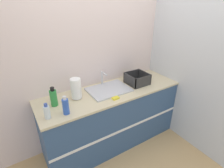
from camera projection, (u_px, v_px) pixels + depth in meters
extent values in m
plane|color=tan|center=(123.00, 153.00, 2.66)|extent=(12.00, 12.00, 0.00)
cube|color=silver|center=(99.00, 59.00, 2.60)|extent=(4.47, 0.06, 2.60)
cube|color=silver|center=(167.00, 54.00, 2.84)|extent=(0.06, 2.65, 2.60)
cube|color=#33517A|center=(111.00, 118.00, 2.71)|extent=(2.07, 0.65, 0.90)
cube|color=white|center=(123.00, 129.00, 2.46)|extent=(2.07, 0.01, 0.04)
cube|color=beige|center=(111.00, 91.00, 2.50)|extent=(2.09, 0.67, 0.03)
cube|color=silver|center=(109.00, 90.00, 2.50)|extent=(0.58, 0.43, 0.02)
cylinder|color=silver|center=(102.00, 78.00, 2.60)|extent=(0.02, 0.02, 0.20)
cylinder|color=silver|center=(104.00, 74.00, 2.50)|extent=(0.02, 0.15, 0.02)
cylinder|color=#4C4C51|center=(77.00, 98.00, 2.30)|extent=(0.10, 0.10, 0.01)
cylinder|color=white|center=(76.00, 88.00, 2.24)|extent=(0.13, 0.13, 0.27)
cube|color=#2D2D2D|center=(137.00, 83.00, 2.70)|extent=(0.30, 0.30, 0.01)
cube|color=#2D2D2D|center=(143.00, 82.00, 2.56)|extent=(0.30, 0.01, 0.15)
cube|color=#2D2D2D|center=(131.00, 75.00, 2.78)|extent=(0.30, 0.01, 0.15)
cube|color=#2D2D2D|center=(130.00, 80.00, 2.60)|extent=(0.01, 0.30, 0.15)
cube|color=#2D2D2D|center=(144.00, 76.00, 2.74)|extent=(0.01, 0.30, 0.15)
cylinder|color=#2D8C3D|center=(54.00, 98.00, 2.11)|extent=(0.08, 0.08, 0.20)
cylinder|color=black|center=(52.00, 89.00, 2.05)|extent=(0.05, 0.05, 0.04)
cylinder|color=silver|center=(47.00, 112.00, 1.89)|extent=(0.07, 0.07, 0.15)
cylinder|color=#334C9E|center=(46.00, 105.00, 1.85)|extent=(0.04, 0.04, 0.03)
cylinder|color=#2D56B7|center=(66.00, 107.00, 1.96)|extent=(0.07, 0.07, 0.19)
cylinder|color=silver|center=(65.00, 98.00, 1.91)|extent=(0.04, 0.04, 0.04)
cube|color=yellow|center=(116.00, 98.00, 2.28)|extent=(0.09, 0.06, 0.02)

